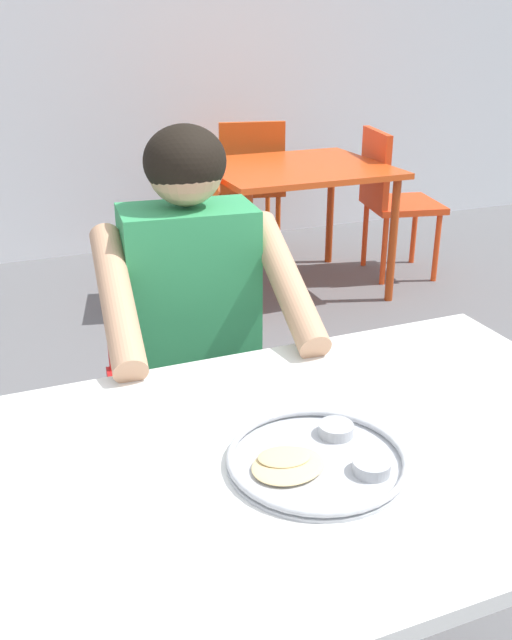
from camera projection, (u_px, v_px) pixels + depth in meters
name	position (u px, v px, depth m)	size (l,w,h in m)	color
table_foreground	(323.00, 477.00, 1.30)	(1.23, 0.82, 0.73)	white
thali_tray	(317.00, 458.00, 1.21)	(0.31, 0.31, 0.03)	#B7BABF
chair_foreground	(182.00, 361.00, 2.09)	(0.47, 0.48, 0.86)	red
diner_foreground	(198.00, 323.00, 1.80)	(0.53, 0.58, 1.20)	black
table_background_red	(295.00, 180.00, 3.80)	(0.94, 0.83, 0.70)	#E04C19
chair_red_left	(190.00, 215.00, 3.63)	(0.52, 0.53, 0.86)	#EC521A
chair_red_right	(391.00, 193.00, 4.09)	(0.48, 0.49, 0.85)	#EE4619
chair_red_far	(249.00, 179.00, 4.42)	(0.50, 0.50, 0.86)	#DB5017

